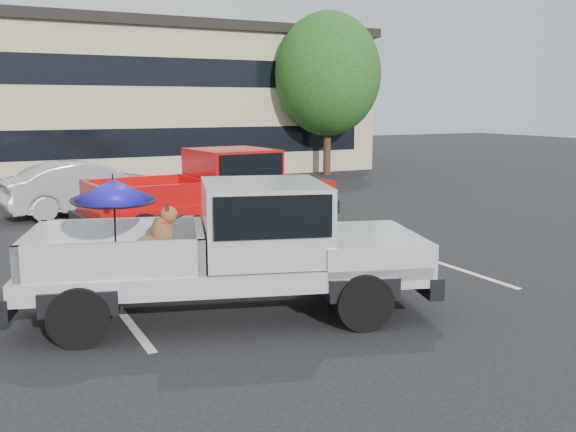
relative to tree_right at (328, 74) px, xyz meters
The scene contains 9 objects.
ground 18.83m from the tree_right, 119.36° to the right, with size 90.00×90.00×0.00m, color black.
stripe_left 18.91m from the tree_right, 130.60° to the right, with size 0.12×5.00×0.01m, color silver.
stripe_right 15.80m from the tree_right, 113.20° to the right, with size 0.12×5.00×0.01m, color silver.
motel_building 8.65m from the tree_right, 144.53° to the left, with size 20.40×8.40×6.30m.
tree_right is the anchor object (origin of this frame).
tree_back 8.55m from the tree_right, 110.56° to the left, with size 4.68×4.68×7.11m.
silver_pickup 19.05m from the tree_right, 123.62° to the right, with size 6.01×3.54×2.06m.
red_pickup 13.44m from the tree_right, 130.58° to the right, with size 6.03×2.56×1.94m.
silver_sedan 12.87m from the tree_right, 151.74° to the right, with size 1.53×4.38×1.44m, color #A1A2A8.
Camera 1 is at (-4.83, -7.73, 2.93)m, focal length 40.00 mm.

